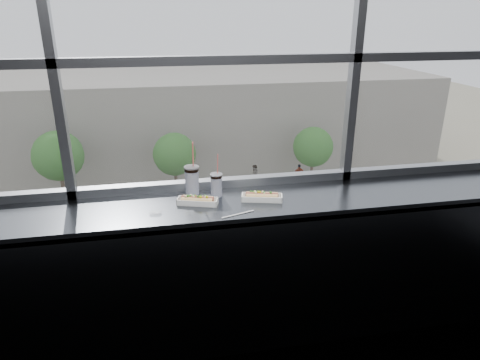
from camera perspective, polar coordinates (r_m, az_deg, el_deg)
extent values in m
plane|color=black|center=(3.38, -2.98, -9.57)|extent=(6.00, 0.00, 6.00)
plane|color=silver|center=(2.92, -3.74, 21.57)|extent=(6.00, 0.00, 6.00)
cube|color=#565A61|center=(2.90, -2.41, -3.48)|extent=(6.00, 0.55, 0.06)
cube|color=#565A61|center=(2.95, -1.48, -14.78)|extent=(6.00, 0.04, 1.04)
cube|color=white|center=(2.87, -5.67, -3.15)|extent=(0.28, 0.17, 0.01)
cube|color=white|center=(2.86, -5.68, -2.81)|extent=(0.28, 0.17, 0.04)
cylinder|color=#DFB26E|center=(2.86, -5.69, -2.67)|extent=(0.21, 0.11, 0.05)
cylinder|color=brown|center=(2.85, -5.70, -2.44)|extent=(0.22, 0.10, 0.03)
cube|color=white|center=(2.91, 2.93, -2.66)|extent=(0.29, 0.16, 0.01)
cube|color=white|center=(2.90, 2.93, -2.33)|extent=(0.29, 0.16, 0.04)
cylinder|color=#DFB26E|center=(2.90, 2.94, -2.19)|extent=(0.22, 0.10, 0.05)
cylinder|color=brown|center=(2.90, 2.94, -1.96)|extent=(0.22, 0.09, 0.03)
cylinder|color=white|center=(3.00, -6.42, -0.11)|extent=(0.10, 0.10, 0.19)
cylinder|color=black|center=(2.97, -6.49, 1.42)|extent=(0.10, 0.10, 0.02)
cylinder|color=silver|center=(2.96, -6.50, 1.71)|extent=(0.10, 0.10, 0.01)
cylinder|color=#E56059|center=(2.93, -6.29, 3.28)|extent=(0.01, 0.05, 0.20)
cylinder|color=white|center=(2.95, -3.17, -0.72)|extent=(0.08, 0.08, 0.16)
cylinder|color=black|center=(2.93, -3.19, 0.53)|extent=(0.08, 0.08, 0.02)
cylinder|color=silver|center=(2.93, -3.20, 0.76)|extent=(0.08, 0.08, 0.01)
cylinder|color=#E56059|center=(2.90, -3.00, 2.03)|extent=(0.01, 0.04, 0.16)
cylinder|color=white|center=(2.70, -0.28, -4.58)|extent=(0.22, 0.08, 0.01)
ellipsoid|color=silver|center=(2.76, -11.23, -4.26)|extent=(0.09, 0.06, 0.02)
plane|color=gray|center=(48.25, -10.05, 5.03)|extent=(120.00, 120.00, 0.00)
cube|color=black|center=(26.44, -8.70, -9.01)|extent=(80.00, 10.00, 0.06)
cube|color=gray|center=(33.61, -9.36, -2.20)|extent=(80.00, 6.00, 0.04)
cube|color=gray|center=(41.92, -10.21, 8.21)|extent=(50.00, 14.00, 8.00)
imported|color=#B5B79B|center=(23.67, 9.57, -9.74)|extent=(3.44, 6.97, 2.24)
imported|color=#3C58A1|center=(26.39, 22.49, -8.00)|extent=(3.10, 6.32, 2.04)
imported|color=silver|center=(31.75, 11.71, -1.66)|extent=(2.99, 6.48, 2.12)
imported|color=#5B0500|center=(29.60, -5.86, -3.14)|extent=(2.95, 6.26, 2.03)
imported|color=#6E1700|center=(22.47, -5.47, -11.33)|extent=(3.44, 7.02, 2.26)
imported|color=#66605B|center=(35.76, 7.89, 1.08)|extent=(0.87, 0.66, 1.97)
imported|color=#66605B|center=(32.30, -11.86, -1.49)|extent=(0.86, 0.64, 1.93)
imported|color=#66605B|center=(34.79, 1.95, 0.87)|extent=(0.72, 0.96, 2.17)
cylinder|color=#47382B|center=(33.89, -22.49, -0.98)|extent=(0.27, 0.27, 2.70)
sphere|color=#357229|center=(33.10, -23.09, 3.00)|extent=(3.60, 3.60, 3.60)
cylinder|color=#47382B|center=(33.17, -8.51, -0.24)|extent=(0.24, 0.24, 2.43)
sphere|color=#357229|center=(32.42, -8.72, 3.42)|extent=(3.24, 3.24, 3.24)
cylinder|color=#47382B|center=(35.22, 9.49, 0.96)|extent=(0.24, 0.24, 2.39)
sphere|color=#357229|center=(34.52, 9.71, 4.38)|extent=(3.19, 3.19, 3.19)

